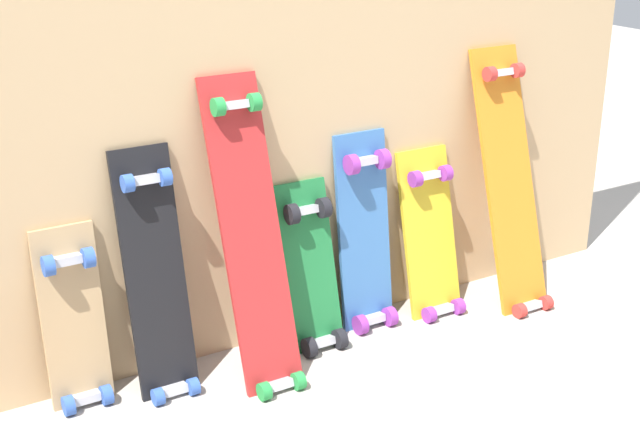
{
  "coord_description": "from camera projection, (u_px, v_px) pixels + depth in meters",
  "views": [
    {
      "loc": [
        -1.28,
        -2.23,
        1.4
      ],
      "look_at": [
        0.0,
        -0.07,
        0.45
      ],
      "focal_mm": 49.59,
      "sensor_mm": 36.0,
      "label": 1
    }
  ],
  "objects": [
    {
      "name": "skateboard_orange",
      "position": [
        511.0,
        191.0,
        3.02
      ],
      "size": [
        0.2,
        0.33,
        0.95
      ],
      "color": "orange",
      "rests_on": "ground"
    },
    {
      "name": "ground_plane",
      "position": [
        309.0,
        335.0,
        2.89
      ],
      "size": [
        12.0,
        12.0,
        0.0
      ],
      "primitive_type": "plane",
      "color": "#B2AAA0"
    },
    {
      "name": "skateboard_yellow",
      "position": [
        431.0,
        243.0,
        2.99
      ],
      "size": [
        0.2,
        0.2,
        0.63
      ],
      "color": "gold",
      "rests_on": "ground"
    },
    {
      "name": "plywood_wall_panel",
      "position": [
        296.0,
        83.0,
        2.66
      ],
      "size": [
        2.65,
        0.04,
        1.65
      ],
      "primitive_type": "cube",
      "color": "tan",
      "rests_on": "ground"
    },
    {
      "name": "skateboard_black",
      "position": [
        157.0,
        286.0,
        2.5
      ],
      "size": [
        0.17,
        0.21,
        0.78
      ],
      "color": "black",
      "rests_on": "ground"
    },
    {
      "name": "skateboard_green",
      "position": [
        311.0,
        276.0,
        2.77
      ],
      "size": [
        0.18,
        0.2,
        0.59
      ],
      "color": "#1E7238",
      "rests_on": "ground"
    },
    {
      "name": "skateboard_natural",
      "position": [
        75.0,
        329.0,
        2.46
      ],
      "size": [
        0.17,
        0.14,
        0.59
      ],
      "color": "tan",
      "rests_on": "ground"
    },
    {
      "name": "skateboard_red",
      "position": [
        254.0,
        247.0,
        2.54
      ],
      "size": [
        0.18,
        0.34,
        0.96
      ],
      "color": "#B22626",
      "rests_on": "ground"
    },
    {
      "name": "skateboard_blue",
      "position": [
        366.0,
        241.0,
        2.88
      ],
      "size": [
        0.19,
        0.16,
        0.71
      ],
      "color": "#386BAD",
      "rests_on": "ground"
    }
  ]
}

